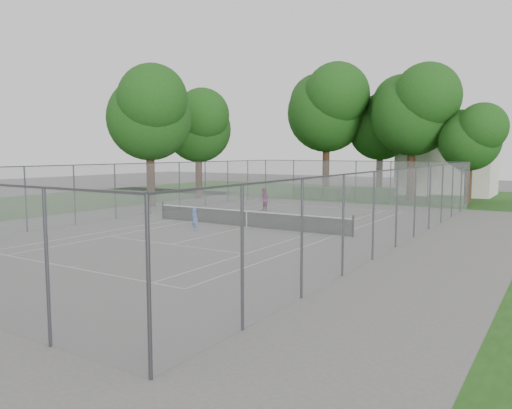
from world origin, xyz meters
The scene contains 18 objects.
ground centered at (0.00, 0.00, 0.00)m, with size 120.00×120.00×0.00m, color #605E5B.
grass_far centered at (0.00, 26.00, 0.00)m, with size 60.00×20.00×0.00m, color #1F4914.
grass_left centered at (-22.00, 0.00, 0.00)m, with size 16.00×40.00×0.00m, color #1F4914.
court_markings centered at (0.00, 0.00, 0.01)m, with size 11.03×23.83×0.01m.
tennis_net centered at (0.00, 0.00, 0.51)m, with size 12.87×0.10×1.10m.
perimeter_fence centered at (0.00, 0.00, 1.81)m, with size 18.08×34.08×3.52m.
tree_far_left centered at (-5.01, 22.11, 8.74)m, with size 8.85×8.08×12.72m.
tree_far_midleft centered at (-0.50, 24.89, 7.12)m, with size 7.21×6.58×10.37m.
tree_far_midright centered at (3.58, 21.24, 8.09)m, with size 8.19×7.48×11.77m.
tree_far_right centered at (8.46, 20.46, 5.61)m, with size 5.68×5.19×8.17m.
tree_side_back centered at (-13.61, 12.73, 6.82)m, with size 6.91×6.31×9.93m.
tree_side_front centered at (-12.17, 4.95, 7.39)m, with size 7.48×6.83×10.76m.
hedge_left centered at (-4.14, 17.99, 0.53)m, with size 4.25×1.27×1.06m, color #214F19.
hedge_mid centered at (0.88, 18.89, 0.58)m, with size 3.68×1.05×1.16m, color #214F19.
hedge_right centered at (7.09, 18.52, 0.39)m, with size 2.57×0.94×0.77m, color #214F19.
house centered at (4.98, 29.20, 4.39)m, with size 8.76×6.79×10.91m.
girl_player centered at (-1.65, -2.61, 0.62)m, with size 0.45×0.30×1.24m, color blue.
woman_player centered at (-3.23, 7.24, 0.84)m, with size 0.82×0.64×1.68m, color #7A2860.
Camera 1 is at (15.44, -23.53, 4.25)m, focal length 35.00 mm.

